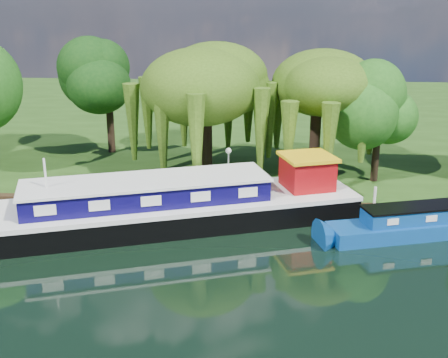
{
  "coord_description": "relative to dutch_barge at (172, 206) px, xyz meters",
  "views": [
    {
      "loc": [
        2.88,
        -22.22,
        11.47
      ],
      "look_at": [
        0.68,
        4.95,
        2.8
      ],
      "focal_mm": 45.0,
      "sensor_mm": 36.0,
      "label": 1
    }
  ],
  "objects": [
    {
      "name": "ground",
      "position": [
        2.15,
        -5.51,
        -1.07
      ],
      "size": [
        120.0,
        120.0,
        0.0
      ],
      "primitive_type": "plane",
      "color": "black"
    },
    {
      "name": "far_bank",
      "position": [
        2.15,
        28.49,
        -0.84
      ],
      "size": [
        120.0,
        52.0,
        0.45
      ],
      "primitive_type": "cube",
      "color": "#1F3F11",
      "rests_on": "ground"
    },
    {
      "name": "dutch_barge",
      "position": [
        0.0,
        0.0,
        0.0
      ],
      "size": [
        20.75,
        11.18,
        4.3
      ],
      "rotation": [
        0.0,
        0.0,
        0.34
      ],
      "color": "black",
      "rests_on": "ground"
    },
    {
      "name": "narrowboat",
      "position": [
        13.98,
        -0.09,
        -0.45
      ],
      "size": [
        11.97,
        5.34,
        1.74
      ],
      "rotation": [
        0.0,
        0.0,
        0.29
      ],
      "color": "navy",
      "rests_on": "ground"
    },
    {
      "name": "willow_left",
      "position": [
        1.04,
        7.7,
        5.25
      ],
      "size": [
        6.74,
        6.74,
        8.07
      ],
      "color": "black",
      "rests_on": "far_bank"
    },
    {
      "name": "willow_right",
      "position": [
        8.07,
        8.2,
        4.69
      ],
      "size": [
        5.97,
        5.97,
        7.27
      ],
      "color": "black",
      "rests_on": "far_bank"
    },
    {
      "name": "tree_far_mid",
      "position": [
        -6.86,
        12.99,
        4.8
      ],
      "size": [
        4.8,
        4.8,
        7.85
      ],
      "color": "black",
      "rests_on": "far_bank"
    },
    {
      "name": "tree_far_right",
      "position": [
        11.86,
        7.29,
        3.93
      ],
      "size": [
        4.02,
        4.02,
        6.59
      ],
      "color": "black",
      "rests_on": "far_bank"
    },
    {
      "name": "lamppost",
      "position": [
        2.65,
        4.99,
        1.35
      ],
      "size": [
        0.36,
        0.36,
        2.56
      ],
      "color": "silver",
      "rests_on": "far_bank"
    },
    {
      "name": "mooring_posts",
      "position": [
        1.65,
        2.89,
        -0.12
      ],
      "size": [
        19.16,
        0.16,
        1.0
      ],
      "color": "silver",
      "rests_on": "far_bank"
    }
  ]
}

